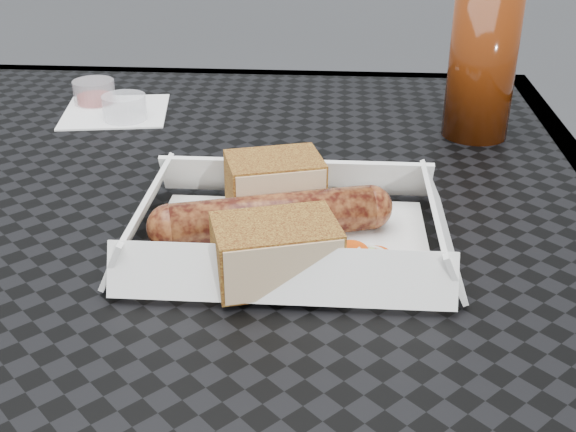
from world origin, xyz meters
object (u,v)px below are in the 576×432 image
object	(u,v)px
food_tray	(289,242)
bratwurst	(273,217)
patio_table	(188,256)
drink_glass	(482,67)

from	to	relation	value
food_tray	bratwurst	distance (m)	0.02
patio_table	bratwurst	distance (m)	0.17
bratwurst	patio_table	bearing A→B (deg)	133.06
food_tray	bratwurst	world-z (taller)	bratwurst
patio_table	food_tray	world-z (taller)	food_tray
food_tray	bratwurst	bearing A→B (deg)	169.52
bratwurst	drink_glass	size ratio (longest dim) A/B	1.26
bratwurst	drink_glass	world-z (taller)	drink_glass
food_tray	drink_glass	world-z (taller)	drink_glass
patio_table	food_tray	size ratio (longest dim) A/B	3.64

